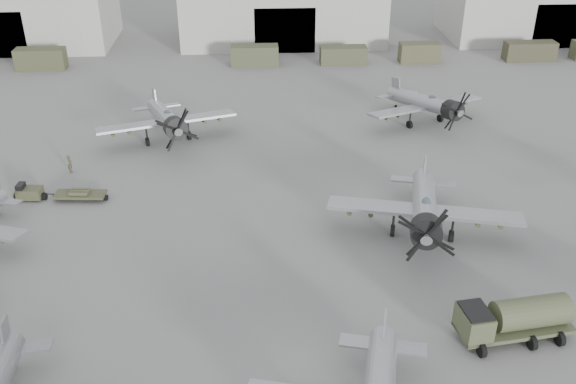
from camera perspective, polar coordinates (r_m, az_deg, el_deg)
name	(u,v)px	position (r m, az deg, el deg)	size (l,w,h in m)	color
ground	(336,320)	(39.47, 4.31, -11.30)	(220.00, 220.00, 0.00)	#61615F
hangar_left	(8,12)	(99.88, -23.62, 14.43)	(29.00, 14.80, 8.70)	#B1B0A5
hangar_center	(282,8)	(94.28, -0.52, 16.00)	(29.00, 14.80, 8.70)	#B1B0A5
hangar_right	(544,5)	(103.40, 21.83, 15.19)	(29.00, 14.80, 8.70)	#B1B0A5
support_truck_1	(41,59)	(87.39, -21.11, 10.98)	(6.07, 2.20, 2.63)	#3F402A
support_truck_3	(255,55)	(83.40, -2.99, 12.03)	(6.00, 2.20, 2.54)	#40462E
support_truck_4	(343,55)	(84.29, 4.94, 12.03)	(5.94, 2.20, 2.22)	#40432B
support_truck_5	(419,53)	(86.20, 11.59, 12.05)	(5.10, 2.20, 2.51)	#44452D
support_truck_6	(530,51)	(90.99, 20.68, 11.65)	(6.56, 2.20, 2.41)	#393825
aircraft_mid_2	(425,209)	(46.25, 12.06, -1.48)	(13.94, 12.55, 5.54)	#9D9FA6
aircraft_far_0	(167,119)	(61.39, -10.72, 6.36)	(13.19, 11.88, 5.29)	#9A9DA2
aircraft_far_1	(428,104)	(65.88, 12.32, 7.66)	(12.35, 11.17, 5.02)	#95989D
fuel_tanker	(514,317)	(39.45, 19.47, -10.45)	(6.95, 3.72, 2.59)	#444A30
tug_trailer	(49,194)	(54.74, -20.48, -0.13)	(7.09, 1.87, 1.41)	#3E402A
ground_crew	(70,164)	(58.49, -18.81, 2.38)	(0.60, 0.39, 1.63)	#42412B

